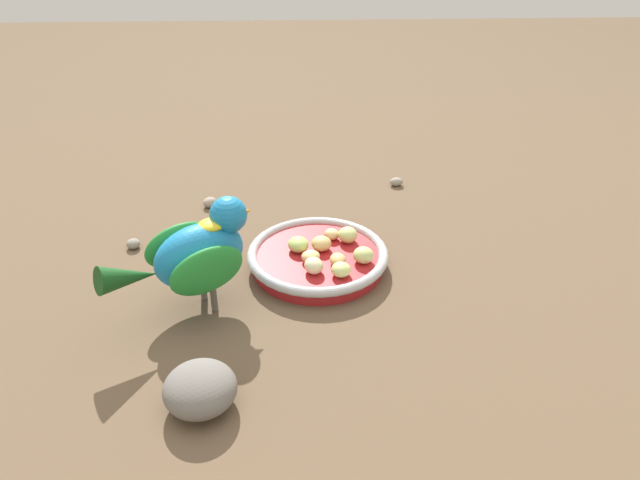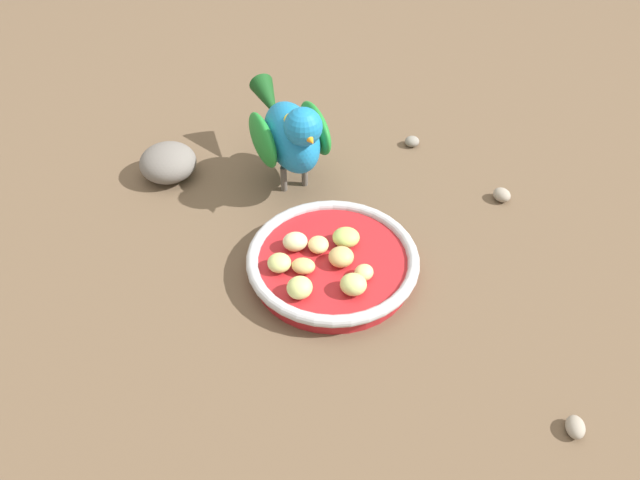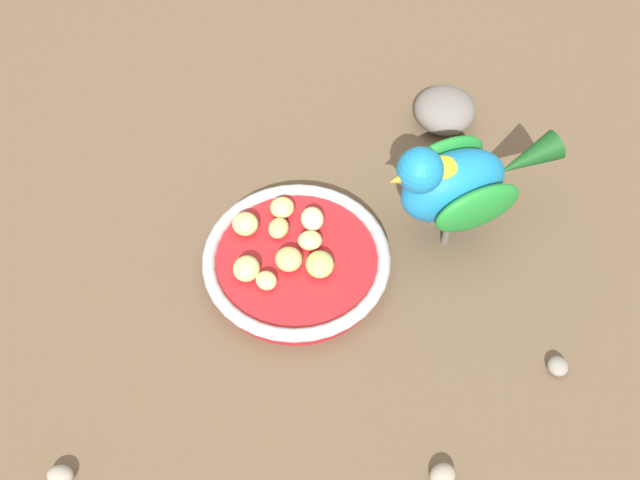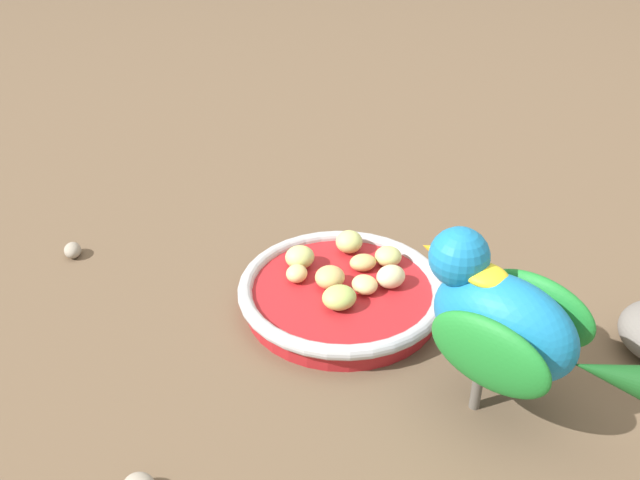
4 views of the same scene
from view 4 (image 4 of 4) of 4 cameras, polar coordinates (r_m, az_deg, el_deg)
The scene contains 13 objects.
ground_plane at distance 0.68m, azimuth 2.27°, elevation -6.59°, with size 4.00×4.00×0.00m, color brown.
feeding_bowl at distance 0.68m, azimuth 2.00°, elevation -4.57°, with size 0.21×0.21×0.03m.
apple_piece_0 at distance 0.73m, azimuth 2.52°, elevation -0.15°, with size 0.03×0.03×0.02m, color #C6D17A.
apple_piece_1 at distance 0.68m, azimuth 0.86°, elevation -3.22°, with size 0.03×0.03×0.02m, color tan.
apple_piece_2 at distance 0.70m, azimuth 3.71°, elevation -1.94°, with size 0.03×0.02×0.02m, color tan.
apple_piece_3 at distance 0.65m, azimuth 1.67°, elevation -4.95°, with size 0.03×0.03×0.02m, color #B2CC66.
apple_piece_4 at distance 0.70m, azimuth -1.74°, elevation -1.48°, with size 0.03×0.03×0.02m, color #C6D17A.
apple_piece_5 at distance 0.67m, azimuth 3.86°, elevation -3.84°, with size 0.03×0.03×0.02m, color #E5C67F.
apple_piece_6 at distance 0.69m, azimuth -2.01°, elevation -2.89°, with size 0.02×0.02×0.02m, color #E5C67F.
apple_piece_7 at distance 0.68m, azimuth 6.10°, elevation -3.13°, with size 0.03×0.03×0.02m, color beige.
apple_piece_8 at distance 0.71m, azimuth 5.88°, elevation -1.40°, with size 0.03×0.03×0.02m, color #C6D17A.
parrot at distance 0.55m, azimuth 15.88°, elevation -6.82°, with size 0.20×0.16×0.15m.
pebble_0 at distance 0.82m, azimuth -20.48°, elevation -0.82°, with size 0.03×0.02×0.02m, color gray.
Camera 4 is at (0.51, -0.15, 0.42)m, focal length 37.26 mm.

